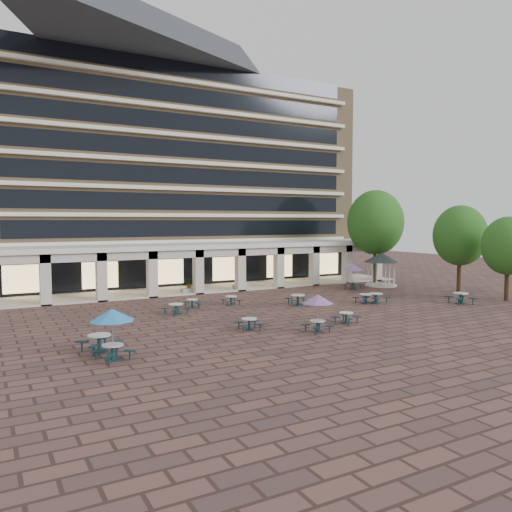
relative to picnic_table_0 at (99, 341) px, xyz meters
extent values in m
plane|color=brown|center=(14.00, 3.65, -0.51)|extent=(120.00, 120.00, 0.00)
cube|color=tan|center=(14.00, 29.15, 10.49)|extent=(40.00, 15.00, 22.00)
cube|color=silver|center=(14.00, 21.40, 3.99)|extent=(36.80, 0.50, 0.35)
cube|color=black|center=(14.00, 21.63, 5.29)|extent=(35.20, 0.05, 1.60)
cube|color=silver|center=(14.00, 21.40, 6.59)|extent=(36.80, 0.50, 0.35)
cube|color=black|center=(14.00, 21.63, 7.89)|extent=(35.20, 0.05, 1.60)
cube|color=silver|center=(14.00, 21.40, 9.19)|extent=(36.80, 0.50, 0.35)
cube|color=black|center=(14.00, 21.63, 10.49)|extent=(35.20, 0.05, 1.60)
cube|color=silver|center=(14.00, 21.40, 11.79)|extent=(36.80, 0.50, 0.35)
cube|color=black|center=(14.00, 21.63, 13.09)|extent=(35.20, 0.05, 1.60)
cube|color=silver|center=(14.00, 21.40, 14.39)|extent=(36.80, 0.50, 0.35)
cube|color=black|center=(14.00, 21.63, 15.69)|extent=(35.20, 0.05, 1.60)
cube|color=silver|center=(14.00, 21.40, 16.99)|extent=(36.80, 0.50, 0.35)
cube|color=black|center=(14.00, 21.63, 18.29)|extent=(35.20, 0.05, 1.60)
cube|color=silver|center=(14.00, 21.40, 19.59)|extent=(36.80, 0.50, 0.35)
cube|color=black|center=(14.00, 21.63, 20.89)|extent=(35.20, 0.05, 1.60)
cube|color=white|center=(14.00, 18.65, 3.69)|extent=(42.00, 6.60, 0.40)
cube|color=beige|center=(14.00, 15.80, 3.24)|extent=(42.00, 0.30, 0.90)
cube|color=black|center=(14.00, 21.35, 1.29)|extent=(38.00, 0.15, 3.20)
cube|color=beige|center=(14.00, 18.65, -0.45)|extent=(42.00, 6.00, 0.12)
cube|color=beige|center=(-0.78, 16.05, 1.49)|extent=(0.80, 0.80, 4.00)
cube|color=beige|center=(3.44, 16.05, 1.49)|extent=(0.80, 0.80, 4.00)
cube|color=beige|center=(7.67, 16.05, 1.49)|extent=(0.80, 0.80, 4.00)
cube|color=beige|center=(11.89, 16.05, 1.49)|extent=(0.80, 0.80, 4.00)
cube|color=beige|center=(16.11, 16.05, 1.49)|extent=(0.80, 0.80, 4.00)
cube|color=beige|center=(20.33, 16.05, 1.49)|extent=(0.80, 0.80, 4.00)
cube|color=beige|center=(24.56, 16.05, 1.49)|extent=(0.80, 0.80, 4.00)
cube|color=beige|center=(28.78, 16.05, 1.49)|extent=(0.80, 0.80, 4.00)
cube|color=beige|center=(33.00, 16.05, 1.49)|extent=(0.80, 0.80, 4.00)
cube|color=#FFD88C|center=(-2.00, 21.20, 1.09)|extent=(3.20, 0.08, 2.40)
cube|color=#FFD88C|center=(4.40, 21.20, 1.09)|extent=(3.20, 0.08, 2.40)
cube|color=#FFD88C|center=(10.80, 21.20, 1.09)|extent=(3.20, 0.08, 2.40)
cube|color=#FFD88C|center=(17.20, 21.20, 1.09)|extent=(3.20, 0.08, 2.40)
cube|color=#FFD88C|center=(23.60, 21.20, 1.09)|extent=(3.20, 0.08, 2.40)
cube|color=#FFD88C|center=(30.00, 21.20, 1.09)|extent=(3.20, 0.08, 2.40)
cylinder|color=#14333C|center=(0.00, 0.00, -0.49)|extent=(0.79, 0.79, 0.05)
cylinder|color=#14333C|center=(0.00, 0.00, -0.14)|extent=(0.20, 0.20, 0.75)
cylinder|color=silver|center=(0.00, 0.00, 0.32)|extent=(1.13, 1.13, 0.06)
cube|color=#14333C|center=(0.44, 0.77, -0.01)|extent=(0.58, 0.70, 0.06)
cylinder|color=#14333C|center=(0.44, 0.77, -0.27)|extent=(0.09, 0.09, 0.48)
cube|color=#14333C|center=(-0.77, 0.44, -0.01)|extent=(0.70, 0.58, 0.06)
cylinder|color=#14333C|center=(-0.77, 0.44, -0.27)|extent=(0.09, 0.09, 0.48)
cube|color=#14333C|center=(-0.44, -0.77, -0.01)|extent=(0.58, 0.70, 0.06)
cylinder|color=#14333C|center=(-0.44, -0.77, -0.27)|extent=(0.09, 0.09, 0.48)
cube|color=#14333C|center=(0.77, -0.44, -0.01)|extent=(0.70, 0.58, 0.06)
cylinder|color=#14333C|center=(0.77, -0.44, -0.27)|extent=(0.09, 0.09, 0.48)
cylinder|color=#14333C|center=(8.89, 0.76, -0.49)|extent=(0.65, 0.65, 0.04)
cylinder|color=#14333C|center=(8.89, 0.76, -0.21)|extent=(0.17, 0.17, 0.61)
cylinder|color=silver|center=(8.89, 0.76, 0.16)|extent=(0.92, 0.92, 0.05)
cube|color=#14333C|center=(9.49, 1.16, -0.10)|extent=(0.57, 0.50, 0.05)
cylinder|color=#14333C|center=(9.49, 1.16, -0.32)|extent=(0.07, 0.07, 0.39)
cube|color=#14333C|center=(8.50, 1.36, -0.10)|extent=(0.50, 0.57, 0.05)
cylinder|color=#14333C|center=(8.50, 1.36, -0.32)|extent=(0.07, 0.07, 0.39)
cube|color=#14333C|center=(8.30, 0.37, -0.10)|extent=(0.57, 0.50, 0.05)
cylinder|color=#14333C|center=(8.30, 0.37, -0.32)|extent=(0.07, 0.07, 0.39)
cube|color=#14333C|center=(9.29, 0.16, -0.10)|extent=(0.50, 0.57, 0.05)
cylinder|color=#14333C|center=(9.29, 0.16, -0.32)|extent=(0.07, 0.07, 0.39)
cylinder|color=#14333C|center=(15.25, -0.48, -0.49)|extent=(0.64, 0.64, 0.04)
cylinder|color=#14333C|center=(15.25, -0.48, -0.21)|extent=(0.17, 0.17, 0.61)
cylinder|color=silver|center=(15.25, -0.48, 0.16)|extent=(0.92, 0.92, 0.05)
cube|color=#14333C|center=(15.56, 0.16, -0.11)|extent=(0.45, 0.57, 0.05)
cylinder|color=#14333C|center=(15.56, 0.16, -0.32)|extent=(0.07, 0.07, 0.39)
cube|color=#14333C|center=(14.61, -0.18, -0.11)|extent=(0.57, 0.45, 0.05)
cylinder|color=#14333C|center=(14.61, -0.18, -0.32)|extent=(0.07, 0.07, 0.39)
cube|color=#14333C|center=(14.95, -1.13, -0.11)|extent=(0.45, 0.57, 0.05)
cylinder|color=#14333C|center=(14.95, -1.13, -0.32)|extent=(0.07, 0.07, 0.39)
cube|color=#14333C|center=(15.90, -0.79, -0.11)|extent=(0.57, 0.45, 0.05)
cylinder|color=#14333C|center=(15.90, -0.79, -0.32)|extent=(0.07, 0.07, 0.39)
cylinder|color=#14333C|center=(27.98, 1.07, -0.49)|extent=(0.80, 0.80, 0.05)
cylinder|color=#14333C|center=(27.98, 1.07, -0.13)|extent=(0.21, 0.21, 0.75)
cylinder|color=silver|center=(27.98, 1.07, 0.32)|extent=(1.14, 1.14, 0.06)
cube|color=#14333C|center=(28.76, 1.50, -0.01)|extent=(0.71, 0.58, 0.06)
cylinder|color=#14333C|center=(28.76, 1.50, -0.27)|extent=(0.09, 0.09, 0.48)
cube|color=#14333C|center=(27.55, 1.85, -0.01)|extent=(0.58, 0.71, 0.06)
cylinder|color=#14333C|center=(27.55, 1.85, -0.27)|extent=(0.09, 0.09, 0.48)
cube|color=#14333C|center=(27.20, 0.64, -0.01)|extent=(0.71, 0.58, 0.06)
cylinder|color=#14333C|center=(27.20, 0.64, -0.27)|extent=(0.09, 0.09, 0.48)
cube|color=#14333C|center=(28.41, 0.29, -0.01)|extent=(0.58, 0.71, 0.06)
cylinder|color=#14333C|center=(28.41, 0.29, -0.27)|extent=(0.09, 0.09, 0.48)
cylinder|color=#14333C|center=(0.23, -1.91, -0.49)|extent=(0.70, 0.70, 0.04)
cylinder|color=#14333C|center=(0.23, -1.91, -0.18)|extent=(0.18, 0.18, 0.66)
cylinder|color=silver|center=(0.23, -1.91, 0.22)|extent=(0.99, 0.99, 0.05)
cube|color=#14333C|center=(0.56, -1.21, -0.07)|extent=(0.49, 0.61, 0.05)
cylinder|color=#14333C|center=(0.56, -1.21, -0.30)|extent=(0.08, 0.08, 0.42)
cube|color=#14333C|center=(-0.47, -1.58, -0.07)|extent=(0.61, 0.49, 0.05)
cylinder|color=#14333C|center=(-0.47, -1.58, -0.30)|extent=(0.08, 0.08, 0.42)
cube|color=#14333C|center=(-0.11, -2.61, -0.07)|extent=(0.49, 0.61, 0.05)
cylinder|color=#14333C|center=(-0.11, -2.61, -0.30)|extent=(0.08, 0.08, 0.42)
cube|color=#14333C|center=(0.93, -2.25, -0.07)|extent=(0.61, 0.49, 0.05)
cylinder|color=#14333C|center=(0.93, -2.25, -0.30)|extent=(0.08, 0.08, 0.42)
cylinder|color=gray|center=(0.23, -1.91, 0.68)|extent=(0.05, 0.05, 2.39)
cone|color=#2C7ECE|center=(0.23, -1.91, 1.63)|extent=(2.09, 2.09, 0.55)
cylinder|color=#14333C|center=(12.15, -1.67, -0.49)|extent=(0.63, 0.63, 0.04)
cylinder|color=#14333C|center=(12.15, -1.67, -0.21)|extent=(0.16, 0.16, 0.60)
cylinder|color=silver|center=(12.15, -1.67, 0.15)|extent=(0.91, 0.91, 0.05)
cube|color=#14333C|center=(12.65, -1.17, -0.11)|extent=(0.53, 0.53, 0.05)
cylinder|color=#14333C|center=(12.65, -1.17, -0.32)|extent=(0.07, 0.07, 0.38)
cube|color=#14333C|center=(11.65, -1.17, -0.11)|extent=(0.53, 0.53, 0.05)
cylinder|color=#14333C|center=(11.65, -1.17, -0.32)|extent=(0.07, 0.07, 0.38)
cube|color=#14333C|center=(11.65, -2.17, -0.11)|extent=(0.53, 0.53, 0.05)
cylinder|color=#14333C|center=(11.65, -2.17, -0.32)|extent=(0.07, 0.07, 0.38)
cube|color=#14333C|center=(12.65, -2.17, -0.11)|extent=(0.53, 0.53, 0.05)
cylinder|color=#14333C|center=(12.65, -2.17, -0.32)|extent=(0.07, 0.07, 0.38)
cylinder|color=gray|center=(12.15, -1.67, 0.58)|extent=(0.05, 0.05, 2.17)
cone|color=#8C5DA5|center=(12.15, -1.67, 1.44)|extent=(1.90, 1.90, 0.50)
cylinder|color=#14333C|center=(22.33, 4.52, -0.49)|extent=(0.73, 0.73, 0.04)
cylinder|color=#14333C|center=(22.33, 4.52, -0.17)|extent=(0.19, 0.19, 0.69)
cylinder|color=silver|center=(22.33, 4.52, 0.25)|extent=(1.05, 1.05, 0.05)
cube|color=#14333C|center=(22.81, 5.18, -0.05)|extent=(0.58, 0.64, 0.05)
cylinder|color=#14333C|center=(22.81, 5.18, -0.29)|extent=(0.08, 0.08, 0.44)
cube|color=#14333C|center=(21.67, 5.00, -0.05)|extent=(0.64, 0.58, 0.05)
cylinder|color=#14333C|center=(21.67, 5.00, -0.29)|extent=(0.08, 0.08, 0.44)
cube|color=#14333C|center=(21.85, 3.86, -0.05)|extent=(0.58, 0.64, 0.05)
cylinder|color=#14333C|center=(21.85, 3.86, -0.29)|extent=(0.08, 0.08, 0.44)
cube|color=#14333C|center=(22.99, 4.04, -0.05)|extent=(0.64, 0.58, 0.05)
cylinder|color=#14333C|center=(22.99, 4.04, -0.29)|extent=(0.08, 0.08, 0.44)
cylinder|color=#14333C|center=(6.75, 7.61, -0.49)|extent=(0.70, 0.70, 0.04)
cylinder|color=#14333C|center=(6.75, 7.61, -0.18)|extent=(0.18, 0.18, 0.66)
cylinder|color=silver|center=(6.75, 7.61, 0.22)|extent=(1.00, 1.00, 0.05)
cube|color=#14333C|center=(7.15, 8.28, -0.07)|extent=(0.52, 0.62, 0.05)
cylinder|color=#14333C|center=(7.15, 8.28, -0.30)|extent=(0.08, 0.08, 0.42)
cube|color=#14333C|center=(6.08, 8.00, -0.07)|extent=(0.62, 0.52, 0.05)
cylinder|color=#14333C|center=(6.08, 8.00, -0.30)|extent=(0.08, 0.08, 0.42)
cube|color=#14333C|center=(6.36, 6.94, -0.07)|extent=(0.52, 0.62, 0.05)
cylinder|color=#14333C|center=(6.36, 6.94, -0.30)|extent=(0.08, 0.08, 0.42)
cube|color=#14333C|center=(7.42, 7.21, -0.07)|extent=(0.62, 0.52, 0.05)
cylinder|color=#14333C|center=(7.42, 7.21, -0.30)|extent=(0.08, 0.08, 0.42)
cylinder|color=#14333C|center=(8.74, 9.57, -0.49)|extent=(0.60, 0.60, 0.03)
cylinder|color=#14333C|center=(8.74, 9.57, -0.23)|extent=(0.16, 0.16, 0.57)
cylinder|color=silver|center=(8.74, 9.57, 0.12)|extent=(0.86, 0.86, 0.04)
cube|color=#14333C|center=(9.34, 9.86, -0.13)|extent=(0.53, 0.42, 0.04)
cylinder|color=#14333C|center=(9.34, 9.86, -0.33)|extent=(0.07, 0.07, 0.36)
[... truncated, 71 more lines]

